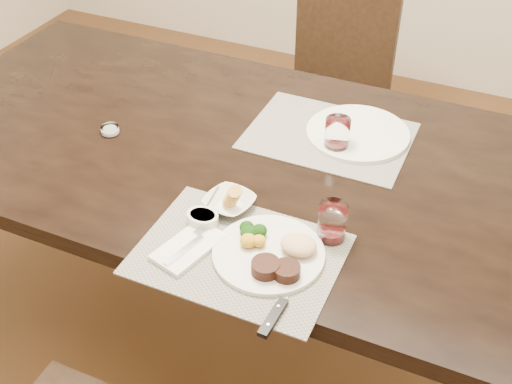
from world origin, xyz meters
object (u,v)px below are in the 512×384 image
at_px(steak_knife, 279,308).
at_px(chair_far, 335,78).
at_px(cracker_bowl, 229,202).
at_px(far_plate, 358,133).
at_px(dinner_plate, 273,253).
at_px(wine_glass_near, 332,224).

bearing_deg(steak_knife, chair_far, 106.08).
relative_size(steak_knife, cracker_bowl, 1.81).
xyz_separation_m(chair_far, far_plate, (0.30, -0.73, 0.26)).
xyz_separation_m(dinner_plate, wine_glass_near, (0.10, 0.12, 0.03)).
xyz_separation_m(wine_glass_near, far_plate, (-0.07, 0.44, -0.04)).
bearing_deg(dinner_plate, steak_knife, -84.96).
bearing_deg(wine_glass_near, steak_knife, -95.99).
distance_m(steak_knife, far_plate, 0.70).
bearing_deg(far_plate, cracker_bowl, -113.93).
bearing_deg(dinner_plate, wine_glass_near, 28.55).
distance_m(cracker_bowl, wine_glass_near, 0.27).
height_order(steak_knife, cracker_bowl, cracker_bowl).
bearing_deg(wine_glass_near, cracker_bowl, 180.00).
distance_m(chair_far, wine_glass_near, 1.27).
distance_m(chair_far, dinner_plate, 1.35).
bearing_deg(far_plate, chair_far, 112.05).
bearing_deg(wine_glass_near, far_plate, 98.96).
xyz_separation_m(chair_far, dinner_plate, (0.27, -1.30, 0.27)).
relative_size(dinner_plate, far_plate, 0.87).
height_order(chair_far, cracker_bowl, chair_far).
height_order(steak_knife, wine_glass_near, wine_glass_near).
distance_m(dinner_plate, cracker_bowl, 0.21).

